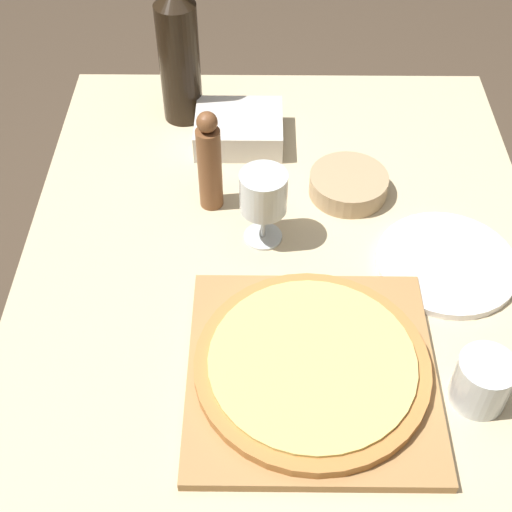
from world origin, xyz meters
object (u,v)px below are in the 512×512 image
Objects in this scene: pizza at (312,364)px; pepper_mill at (209,163)px; wine_bottle at (179,53)px; small_bowl at (348,184)px; wine_glass at (263,195)px.

pizza is 1.72× the size of pepper_mill.
wine_bottle is 2.50× the size of small_bowl.
pizza is at bearing -69.76° from wine_bottle.
pizza and small_bowl have the same top height.
wine_bottle is (-0.25, 0.67, 0.12)m from pizza.
wine_glass is (0.17, -0.37, -0.05)m from wine_bottle.
pizza is 0.43m from small_bowl.
wine_glass is at bearing 104.01° from pizza.
pepper_mill is at bearing -172.97° from small_bowl.
wine_bottle is 0.41m from wine_glass.
wine_glass is 0.98× the size of small_bowl.
wine_glass is 0.22m from small_bowl.
small_bowl is (0.26, 0.03, -0.08)m from pepper_mill.
pepper_mill is at bearing -75.11° from wine_bottle.
wine_bottle reaches higher than pizza.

